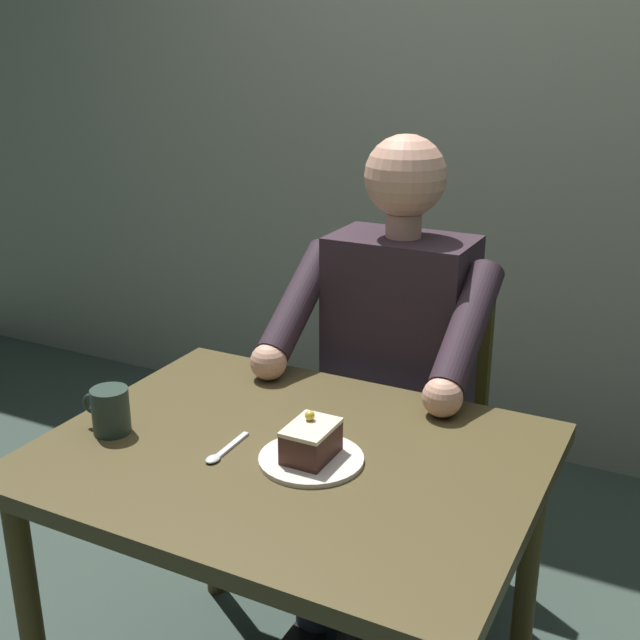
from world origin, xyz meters
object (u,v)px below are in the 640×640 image
dining_table (290,489)px  chair (409,409)px  coffee_cup (110,410)px  cake_slice (311,441)px  dessert_spoon (222,452)px  seated_person (387,379)px

dining_table → chair: size_ratio=1.07×
dining_table → coffee_cup: 0.41m
cake_slice → dessert_spoon: cake_slice is taller
dining_table → dessert_spoon: size_ratio=6.88×
dining_table → dessert_spoon: 0.16m
cake_slice → coffee_cup: (0.43, 0.08, 0.01)m
cake_slice → dessert_spoon: 0.18m
chair → dessert_spoon: (0.11, 0.76, 0.21)m
chair → cake_slice: chair is taller
seated_person → cake_slice: bearing=96.3°
coffee_cup → dessert_spoon: size_ratio=0.80×
cake_slice → dining_table: bearing=-17.2°
dessert_spoon → dining_table: bearing=-146.7°
coffee_cup → dessert_spoon: (-0.26, -0.03, -0.05)m
cake_slice → coffee_cup: same height
seated_person → dessert_spoon: 0.60m
dining_table → seated_person: seated_person is taller
dining_table → seated_person: (0.00, -0.51, 0.05)m
seated_person → cake_slice: size_ratio=11.04×
dining_table → coffee_cup: bearing=15.0°
chair → dessert_spoon: chair is taller
coffee_cup → chair: bearing=-115.4°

